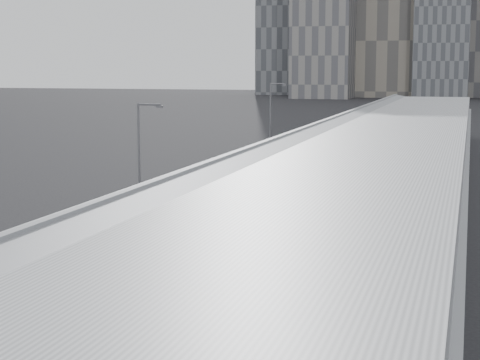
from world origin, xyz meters
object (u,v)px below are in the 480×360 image
at_px(bus_7, 339,144).
at_px(street_lamp_far, 272,118).
at_px(suv, 326,133).
at_px(bus_3, 206,216).
at_px(bus_5, 293,171).
at_px(shipping_container, 289,144).
at_px(bus_6, 323,153).
at_px(street_lamp_near, 141,154).
at_px(bus_8, 353,134).
at_px(bus_2, 97,271).
at_px(bus_4, 257,185).

relative_size(bus_7, street_lamp_far, 1.33).
bearing_deg(suv, bus_3, -86.65).
distance_m(bus_5, shipping_container, 30.20).
bearing_deg(bus_6, bus_7, 90.16).
distance_m(bus_7, street_lamp_near, 49.89).
bearing_deg(bus_7, bus_6, -85.59).
height_order(bus_6, bus_7, bus_6).
bearing_deg(bus_5, bus_8, 93.32).
bearing_deg(bus_2, street_lamp_far, 90.13).
xyz_separation_m(bus_4, shipping_container, (-6.21, 40.32, -0.42)).
height_order(bus_6, suv, bus_6).
xyz_separation_m(bus_7, street_lamp_far, (-6.59, -10.52, 4.03)).
bearing_deg(bus_3, shipping_container, 96.73).
height_order(street_lamp_near, street_lamp_far, street_lamp_far).
height_order(bus_5, street_lamp_far, street_lamp_far).
distance_m(bus_3, bus_5, 25.81).
xyz_separation_m(bus_5, bus_6, (0.13, 15.58, 0.18)).
bearing_deg(bus_5, street_lamp_near, -105.77).
relative_size(bus_5, shipping_container, 2.14).
bearing_deg(bus_3, bus_5, 88.84).
distance_m(bus_8, street_lamp_far, 28.28).
bearing_deg(bus_7, suv, 107.72).
bearing_deg(bus_5, street_lamp_far, 113.20).
height_order(bus_6, street_lamp_near, street_lamp_near).
xyz_separation_m(street_lamp_near, suv, (0.55, 77.14, -4.43)).
relative_size(bus_4, street_lamp_far, 1.38).
xyz_separation_m(bus_6, street_lamp_far, (-6.62, 1.76, 3.96)).
relative_size(bus_3, street_lamp_near, 1.45).
height_order(bus_3, street_lamp_near, street_lamp_near).
distance_m(bus_8, street_lamp_near, 66.48).
distance_m(bus_5, bus_6, 15.58).
xyz_separation_m(bus_4, street_lamp_near, (-6.30, -10.41, 3.55)).
bearing_deg(bus_7, street_lamp_near, -94.06).
bearing_deg(bus_7, bus_2, -86.53).
distance_m(bus_4, bus_6, 26.55).
xyz_separation_m(bus_2, suv, (-5.68, 97.59, -0.89)).
bearing_deg(bus_7, bus_3, -86.37).
distance_m(street_lamp_near, suv, 77.27).
xyz_separation_m(bus_4, bus_5, (0.83, 10.95, -0.20)).
relative_size(bus_3, bus_4, 0.97).
height_order(bus_5, bus_7, bus_7).
relative_size(bus_5, bus_8, 0.89).
bearing_deg(bus_7, street_lamp_far, -117.78).
xyz_separation_m(bus_4, street_lamp_far, (-5.67, 28.30, 3.95)).
relative_size(street_lamp_far, shipping_container, 1.74).
relative_size(bus_4, suv, 2.38).
xyz_separation_m(bus_2, bus_4, (0.07, 30.86, -0.01)).
distance_m(bus_5, bus_8, 44.70).
bearing_deg(street_lamp_near, bus_3, -33.90).
bearing_deg(bus_4, shipping_container, 100.00).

